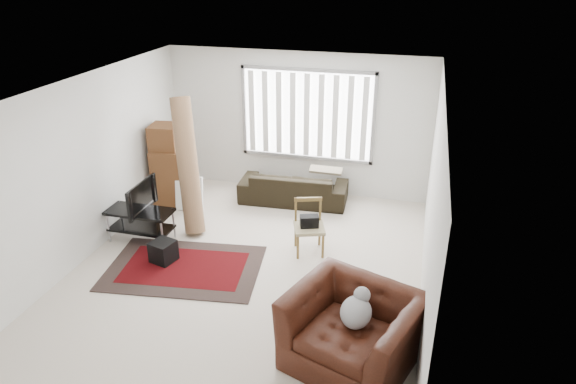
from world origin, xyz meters
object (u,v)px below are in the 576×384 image
Objects in this scene: moving_boxes at (169,167)px; armchair at (353,326)px; sofa at (294,183)px; side_chair at (309,225)px; tv_stand at (140,219)px.

moving_boxes is 0.89× the size of armchair.
moving_boxes is 2.33m from sofa.
armchair reaches higher than sofa.
moving_boxes is 3.12m from side_chair.
moving_boxes is 0.75× the size of sofa.
armchair reaches higher than side_chair.
sofa is at bearing 14.93° from moving_boxes.
moving_boxes reaches higher than side_chair.
side_chair is 2.46m from armchair.
side_chair reaches higher than sofa.
tv_stand is 1.25× the size of side_chair.
armchair is at bearing -27.07° from tv_stand.
moving_boxes is at bearing 159.24° from armchair.
side_chair is at bearing -20.67° from moving_boxes.
moving_boxes is 5.14m from armchair.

